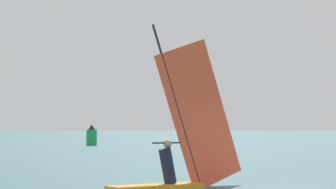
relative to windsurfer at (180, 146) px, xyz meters
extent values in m
cube|color=orange|center=(-0.72, 0.01, -1.03)|extent=(2.60, 0.71, 0.12)
cylinder|color=black|center=(-0.10, 0.00, 1.07)|extent=(1.49, 0.07, 4.11)
cube|color=#E54C2D|center=(0.62, -0.01, 0.81)|extent=(2.79, 0.08, 4.10)
cylinder|color=black|center=(0.00, 0.00, 0.08)|extent=(1.64, 0.06, 0.04)
cylinder|color=#191E38|center=(-0.37, 0.00, -0.52)|extent=(0.50, 0.32, 0.95)
sphere|color=tan|center=(-0.37, 0.00, 0.06)|extent=(0.22, 0.22, 0.22)
cylinder|color=#19994C|center=(18.70, 42.79, -0.35)|extent=(1.00, 1.00, 1.49)
cone|color=black|center=(18.70, 42.79, 0.65)|extent=(0.70, 0.70, 0.50)
camera|label=1|loc=(-9.80, -14.61, 0.42)|focal=72.06mm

